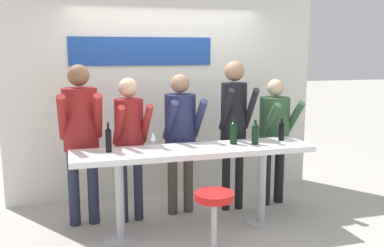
# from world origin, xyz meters

# --- Properties ---
(ground_plane) EXTENTS (40.00, 40.00, 0.00)m
(ground_plane) POSITION_xyz_m (0.00, 0.00, 0.00)
(ground_plane) COLOR #B2ADA3
(back_wall) EXTENTS (4.18, 0.12, 2.85)m
(back_wall) POSITION_xyz_m (-0.00, 1.34, 1.43)
(back_wall) COLOR silver
(back_wall) RESTS_ON ground_plane
(tasting_table) EXTENTS (2.58, 0.57, 0.93)m
(tasting_table) POSITION_xyz_m (0.00, 0.00, 0.79)
(tasting_table) COLOR white
(tasting_table) RESTS_ON ground_plane
(bar_stool) EXTENTS (0.39, 0.39, 0.63)m
(bar_stool) POSITION_xyz_m (0.02, -0.61, 0.42)
(bar_stool) COLOR #B2B2B7
(bar_stool) RESTS_ON ground_plane
(person_far_left) EXTENTS (0.46, 0.57, 1.80)m
(person_far_left) POSITION_xyz_m (-1.15, 0.51, 1.12)
(person_far_left) COLOR #23283D
(person_far_left) RESTS_ON ground_plane
(person_left) EXTENTS (0.43, 0.54, 1.65)m
(person_left) POSITION_xyz_m (-0.62, 0.46, 1.03)
(person_left) COLOR #23283D
(person_left) RESTS_ON ground_plane
(person_center_left) EXTENTS (0.47, 0.56, 1.68)m
(person_center_left) POSITION_xyz_m (-0.01, 0.55, 1.04)
(person_center_left) COLOR #473D33
(person_center_left) RESTS_ON ground_plane
(person_center) EXTENTS (0.38, 0.54, 1.83)m
(person_center) POSITION_xyz_m (0.64, 0.48, 1.16)
(person_center) COLOR black
(person_center) RESTS_ON ground_plane
(person_center_right) EXTENTS (0.50, 0.58, 1.60)m
(person_center_right) POSITION_xyz_m (1.21, 0.54, 0.98)
(person_center_right) COLOR black
(person_center_right) RESTS_ON ground_plane
(wine_bottle_0) EXTENTS (0.07, 0.07, 0.26)m
(wine_bottle_0) POSITION_xyz_m (1.07, 0.10, 1.05)
(wine_bottle_0) COLOR black
(wine_bottle_0) RESTS_ON tasting_table
(wine_bottle_1) EXTENTS (0.08, 0.08, 0.27)m
(wine_bottle_1) POSITION_xyz_m (0.70, -0.01, 1.06)
(wine_bottle_1) COLOR black
(wine_bottle_1) RESTS_ON tasting_table
(wine_bottle_2) EXTENTS (0.06, 0.06, 0.31)m
(wine_bottle_2) POSITION_xyz_m (-0.89, 0.06, 1.07)
(wine_bottle_2) COLOR black
(wine_bottle_2) RESTS_ON tasting_table
(wine_bottle_3) EXTENTS (0.08, 0.08, 0.29)m
(wine_bottle_3) POSITION_xyz_m (0.47, 0.07, 1.06)
(wine_bottle_3) COLOR black
(wine_bottle_3) RESTS_ON tasting_table
(wine_glass_0) EXTENTS (0.07, 0.07, 0.18)m
(wine_glass_0) POSITION_xyz_m (-0.42, 0.11, 1.05)
(wine_glass_0) COLOR silver
(wine_glass_0) RESTS_ON tasting_table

